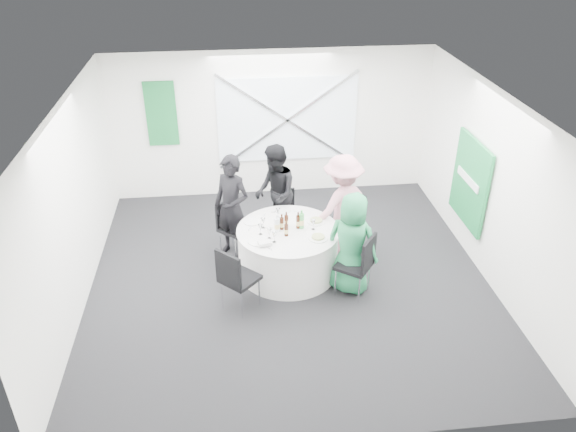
{
  "coord_description": "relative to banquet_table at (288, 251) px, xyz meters",
  "views": [
    {
      "loc": [
        -0.81,
        -6.98,
        5.12
      ],
      "look_at": [
        0.0,
        0.2,
        1.0
      ],
      "focal_mm": 35.0,
      "sensor_mm": 36.0,
      "label": 1
    }
  ],
  "objects": [
    {
      "name": "fork_c",
      "position": [
        -0.35,
        0.46,
        0.38
      ],
      "size": [
        0.1,
        0.13,
        0.01
      ],
      "primitive_type": "cube",
      "rotation": [
        0.0,
        0.0,
        2.52
      ],
      "color": "silver",
      "rests_on": "banquet_table"
    },
    {
      "name": "green_banner",
      "position": [
        -2.0,
        2.75,
        1.32
      ],
      "size": [
        0.55,
        0.04,
        1.2
      ],
      "primitive_type": "cube",
      "color": "#125C31",
      "rests_on": "wall_back"
    },
    {
      "name": "knife_a",
      "position": [
        -0.34,
        -0.47,
        0.38
      ],
      "size": [
        0.1,
        0.13,
        0.01
      ],
      "primitive_type": "cube",
      "rotation": [
        0.0,
        0.0,
        -2.49
      ],
      "color": "silver",
      "rests_on": "banquet_table"
    },
    {
      "name": "person_man_back_left",
      "position": [
        -0.82,
        0.61,
        0.49
      ],
      "size": [
        0.75,
        0.71,
        1.73
      ],
      "primitive_type": "imported",
      "rotation": [
        0.0,
        0.0,
        -0.64
      ],
      "color": "black",
      "rests_on": "floor"
    },
    {
      "name": "wine_glass_c",
      "position": [
        -0.37,
        0.1,
        0.5
      ],
      "size": [
        0.07,
        0.07,
        0.17
      ],
      "color": "white",
      "rests_on": "banquet_table"
    },
    {
      "name": "clear_water_bottle",
      "position": [
        -0.17,
        -0.01,
        0.49
      ],
      "size": [
        0.08,
        0.08,
        0.28
      ],
      "color": "silver",
      "rests_on": "banquet_table"
    },
    {
      "name": "banquet_table",
      "position": [
        0.0,
        0.0,
        0.0
      ],
      "size": [
        1.56,
        1.56,
        0.76
      ],
      "color": "silver",
      "rests_on": "floor"
    },
    {
      "name": "window_panel",
      "position": [
        0.3,
        2.76,
        1.12
      ],
      "size": [
        2.6,
        0.03,
        1.6
      ],
      "primitive_type": "cube",
      "color": "silver",
      "rests_on": "wall_back"
    },
    {
      "name": "wall_back",
      "position": [
        0.0,
        2.8,
        1.02
      ],
      "size": [
        6.0,
        0.0,
        6.0
      ],
      "primitive_type": "plane",
      "rotation": [
        1.57,
        0.0,
        0.0
      ],
      "color": "white",
      "rests_on": "floor"
    },
    {
      "name": "window_brace_a",
      "position": [
        0.3,
        2.72,
        1.12
      ],
      "size": [
        2.63,
        0.05,
        1.84
      ],
      "primitive_type": "cube",
      "rotation": [
        0.0,
        0.97,
        0.0
      ],
      "color": "silver",
      "rests_on": "window_panel"
    },
    {
      "name": "knife_b",
      "position": [
        -0.13,
        0.56,
        0.38
      ],
      "size": [
        0.15,
        0.02,
        0.01
      ],
      "primitive_type": "cube",
      "rotation": [
        0.0,
        0.0,
        1.5
      ],
      "color": "silver",
      "rests_on": "banquet_table"
    },
    {
      "name": "wall_front",
      "position": [
        0.0,
        -3.2,
        1.02
      ],
      "size": [
        6.0,
        0.0,
        6.0
      ],
      "primitive_type": "plane",
      "rotation": [
        -1.57,
        0.0,
        0.0
      ],
      "color": "white",
      "rests_on": "floor"
    },
    {
      "name": "beer_bottle_c",
      "position": [
        0.16,
        0.04,
        0.48
      ],
      "size": [
        0.06,
        0.06,
        0.27
      ],
      "color": "#3C180A",
      "rests_on": "banquet_table"
    },
    {
      "name": "wall_left",
      "position": [
        -3.0,
        -0.2,
        1.02
      ],
      "size": [
        0.0,
        6.0,
        6.0
      ],
      "primitive_type": "plane",
      "rotation": [
        1.57,
        0.0,
        1.57
      ],
      "color": "white",
      "rests_on": "floor"
    },
    {
      "name": "wall_right",
      "position": [
        3.0,
        -0.2,
        1.02
      ],
      "size": [
        0.0,
        6.0,
        6.0
      ],
      "primitive_type": "plane",
      "rotation": [
        1.57,
        0.0,
        -1.57
      ],
      "color": "white",
      "rests_on": "floor"
    },
    {
      "name": "wine_glass_d",
      "position": [
        -0.12,
        0.37,
        0.5
      ],
      "size": [
        0.07,
        0.07,
        0.17
      ],
      "color": "white",
      "rests_on": "banquet_table"
    },
    {
      "name": "ceiling",
      "position": [
        0.0,
        -0.2,
        2.42
      ],
      "size": [
        6.0,
        6.0,
        0.0
      ],
      "primitive_type": "plane",
      "rotation": [
        3.14,
        0.0,
        0.0
      ],
      "color": "silver",
      "rests_on": "wall_back"
    },
    {
      "name": "person_man_back",
      "position": [
        -0.1,
        1.06,
        0.46
      ],
      "size": [
        0.52,
        0.85,
        1.68
      ],
      "primitive_type": "imported",
      "rotation": [
        0.0,
        0.0,
        -1.48
      ],
      "color": "black",
      "rests_on": "floor"
    },
    {
      "name": "beer_bottle_b",
      "position": [
        -0.01,
        0.1,
        0.47
      ],
      "size": [
        0.06,
        0.06,
        0.25
      ],
      "color": "#3C180A",
      "rests_on": "banquet_table"
    },
    {
      "name": "chair_back",
      "position": [
        0.06,
        1.12,
        0.11
      ],
      "size": [
        0.4,
        0.41,
        0.84
      ],
      "rotation": [
        0.0,
        0.0,
        -0.05
      ],
      "color": "black",
      "rests_on": "floor"
    },
    {
      "name": "beer_bottle_d",
      "position": [
        -0.04,
        -0.16,
        0.47
      ],
      "size": [
        0.06,
        0.06,
        0.25
      ],
      "color": "#3C180A",
      "rests_on": "banquet_table"
    },
    {
      "name": "plate_back",
      "position": [
        -0.01,
        0.6,
        0.39
      ],
      "size": [
        0.25,
        0.25,
        0.01
      ],
      "color": "silver",
      "rests_on": "banquet_table"
    },
    {
      "name": "person_woman_pink",
      "position": [
        0.92,
        0.48,
        0.48
      ],
      "size": [
        1.22,
        0.97,
        1.71
      ],
      "primitive_type": "imported",
      "rotation": [
        0.0,
        0.0,
        -2.66
      ],
      "color": "pink",
      "rests_on": "floor"
    },
    {
      "name": "wine_glass_a",
      "position": [
        -0.24,
        -0.32,
        0.5
      ],
      "size": [
        0.07,
        0.07,
        0.17
      ],
      "color": "white",
      "rests_on": "banquet_table"
    },
    {
      "name": "green_water_bottle",
      "position": [
        0.21,
        0.04,
        0.5
      ],
      "size": [
        0.08,
        0.08,
        0.3
      ],
      "color": "green",
      "rests_on": "banquet_table"
    },
    {
      "name": "floor",
      "position": [
        0.0,
        -0.2,
        -0.38
      ],
      "size": [
        6.0,
        6.0,
        0.0
      ],
      "primitive_type": "plane",
      "color": "black",
      "rests_on": "ground"
    },
    {
      "name": "person_woman_green",
      "position": [
        0.86,
        -0.53,
        0.41
      ],
      "size": [
        0.92,
        0.83,
        1.58
      ],
      "primitive_type": "imported",
      "rotation": [
        0.0,
        0.0,
        2.59
      ],
      "color": "#23834E",
      "rests_on": "floor"
    },
    {
      "name": "wine_glass_b",
      "position": [
        0.38,
        -0.03,
        0.5
      ],
      "size": [
        0.07,
        0.07,
        0.17
      ],
      "color": "white",
      "rests_on": "banquet_table"
    },
    {
      "name": "fork_a",
      "position": [
        -0.52,
        -0.26,
        0.38
      ],
      "size": [
        0.11,
        0.12,
        0.01
      ],
      "primitive_type": "cube",
      "rotation": [
        0.0,
        0.0,
        -2.38
      ],
      "color": "silver",
      "rests_on": "banquet_table"
    },
    {
      "name": "plate_front_left",
      "position": [
        -0.47,
        -0.28,
        0.39
      ],
      "size": [
        0.29,
        0.29,
        0.01
      ],
      "color": "silver",
      "rests_on": "banquet_table"
    },
    {
      "name": "plate_back_right",
      "position": [
        0.46,
        0.19,
        0.4
      ],
      "size": [
        0.29,
        0.29,
        0.04
      ],
      "color": "silver",
      "rests_on": "banquet_table"
    },
    {
      "name": "fork_b",
      "position": [
        0.2,
        0.54,
        0.38
      ],
      "size": [
        0.15,
        0.02,
        0.01
      ],
      "primitive_type": "cube",
      "rotation": [
        0.0,
        0.0,
        1.52
      ],
      "color": "silver",
      "rests_on": "banquet_table"
    },
    {
      "name": "window_brace_b",
      "position": [
        0.3,
        2.72,
        1.12
      ],
      "size": [
        2.63,
        0.05,
        1.84
      ],
      "primitive_type": "cube",
      "rotation": [
        0.0,
        -0.97,
        0.0
      ],
      "color": "silver",
      "rests_on": "window_panel"
    },
    {
      "name": "wine_glass_e",
      "position": [
        -0.3,
        -0.21,
        0.5
      ],
      "size": [
        0.07,
        0.07,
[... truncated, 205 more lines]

